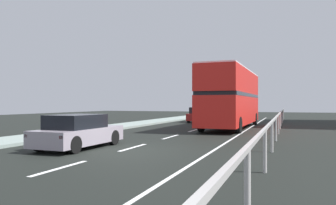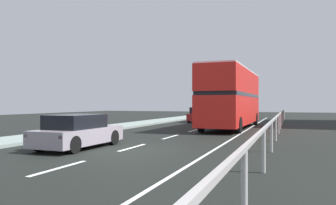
{
  "view_description": "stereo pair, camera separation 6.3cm",
  "coord_description": "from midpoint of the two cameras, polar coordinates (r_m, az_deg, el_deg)",
  "views": [
    {
      "loc": [
        5.95,
        -11.27,
        1.79
      ],
      "look_at": [
        -0.47,
        6.12,
        1.85
      ],
      "focal_mm": 35.1,
      "sensor_mm": 36.0,
      "label": 1
    },
    {
      "loc": [
        6.01,
        -11.25,
        1.79
      ],
      "look_at": [
        -0.47,
        6.12,
        1.85
      ],
      "focal_mm": 35.1,
      "sensor_mm": 36.0,
      "label": 2
    }
  ],
  "objects": [
    {
      "name": "ground_plane",
      "position": [
        12.88,
        -7.53,
        -8.39
      ],
      "size": [
        73.08,
        120.0,
        0.1
      ],
      "primitive_type": "cube",
      "color": "black"
    },
    {
      "name": "near_sidewalk_kerb",
      "position": [
        16.58,
        -26.49,
        -6.12
      ],
      "size": [
        2.68,
        80.0,
        0.14
      ],
      "primitive_type": "cube",
      "color": "gray",
      "rests_on": "ground"
    },
    {
      "name": "lane_paint_markings",
      "position": [
        20.15,
        8.8,
        -5.26
      ],
      "size": [
        3.39,
        46.0,
        0.01
      ],
      "color": "silver",
      "rests_on": "ground"
    },
    {
      "name": "bridge_side_railing",
      "position": [
        20.29,
        18.71,
        -2.55
      ],
      "size": [
        0.1,
        42.0,
        1.16
      ],
      "color": "#B5B1AF",
      "rests_on": "ground"
    },
    {
      "name": "double_decker_bus_red",
      "position": [
        24.35,
        11.13,
        0.96
      ],
      "size": [
        2.8,
        11.37,
        4.23
      ],
      "rotation": [
        0.0,
        0.0,
        -0.02
      ],
      "color": "red",
      "rests_on": "ground"
    },
    {
      "name": "hatchback_car_near",
      "position": [
        13.72,
        -15.21,
        -4.94
      ],
      "size": [
        1.82,
        4.14,
        1.35
      ],
      "rotation": [
        0.0,
        0.0,
        -0.02
      ],
      "color": "gray",
      "rests_on": "ground"
    },
    {
      "name": "sedan_car_ahead",
      "position": [
        32.04,
        5.74,
        -2.16
      ],
      "size": [
        1.96,
        4.31,
        1.43
      ],
      "rotation": [
        0.0,
        0.0,
        0.04
      ],
      "color": "maroon",
      "rests_on": "ground"
    }
  ]
}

